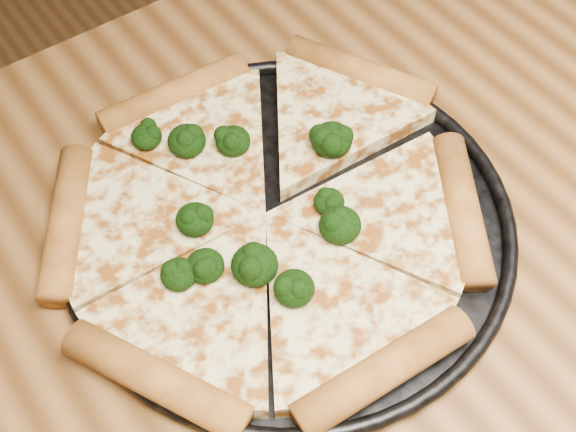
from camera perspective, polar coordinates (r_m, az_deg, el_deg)
dining_table at (r=0.68m, az=12.91°, el=-9.48°), size 1.20×0.90×0.75m
pizza_pan at (r=0.61m, az=0.00°, el=-0.45°), size 0.37×0.37×0.02m
pizza at (r=0.61m, az=-1.50°, el=0.36°), size 0.39×0.35×0.03m
broccoli_florets at (r=0.60m, az=-2.04°, el=1.30°), size 0.20×0.22×0.03m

